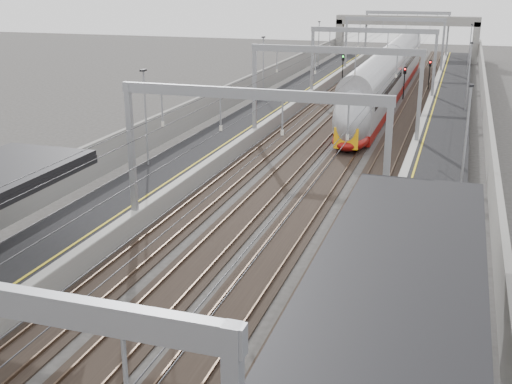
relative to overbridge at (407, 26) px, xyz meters
The scene contains 11 objects.
platform_left 55.79m from the overbridge, 98.28° to the right, with size 4.00×120.00×1.00m, color black.
platform_right 55.79m from the overbridge, 81.72° to the right, with size 4.00×120.00×1.00m, color black.
tracks 55.25m from the overbridge, 90.00° to the right, with size 11.40×140.00×0.20m.
overhead_line 48.39m from the overbridge, 90.00° to the right, with size 13.00×140.00×6.60m.
overbridge is the anchor object (origin of this frame).
wall_left 56.25m from the overbridge, 101.51° to the right, with size 0.30×120.00×3.20m, color gray.
wall_right 56.25m from the overbridge, 78.49° to the right, with size 0.30×120.00×3.20m, color gray.
train 36.82m from the overbridge, 87.66° to the right, with size 2.83×51.50×4.46m.
signal_green 26.40m from the overbridge, 101.43° to the right, with size 0.32×0.32×3.48m.
signal_red_near 35.57m from the overbridge, 84.82° to the right, with size 0.32×0.32×3.48m.
signal_red_far 28.86m from the overbridge, 79.16° to the right, with size 0.32×0.32×3.48m.
Camera 1 is at (9.11, -5.63, 12.30)m, focal length 45.00 mm.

